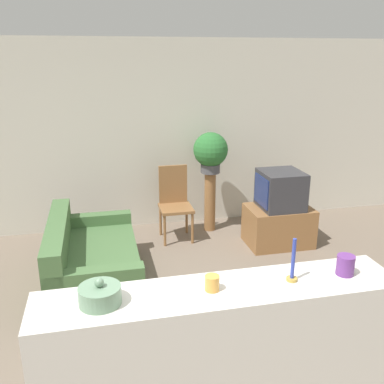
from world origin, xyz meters
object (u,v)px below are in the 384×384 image
television (280,190)px  decorative_bowl (100,295)px  wooden_chair (175,200)px  couch (91,262)px  potted_plant (211,151)px

television → decorative_bowl: 3.65m
television → wooden_chair: 1.44m
television → decorative_bowl: size_ratio=2.26×
couch → television: television is taller
couch → potted_plant: potted_plant is taller
wooden_chair → potted_plant: 0.85m
television → wooden_chair: bearing=157.5°
potted_plant → wooden_chair: bearing=-165.2°
couch → decorative_bowl: (0.11, -2.22, 0.88)m
wooden_chair → decorative_bowl: (-1.04, -3.31, 0.60)m
television → potted_plant: bearing=138.1°
couch → potted_plant: size_ratio=2.86×
decorative_bowl → wooden_chair: bearing=72.5°
potted_plant → decorative_bowl: bearing=-114.7°
wooden_chair → couch: bearing=-136.6°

